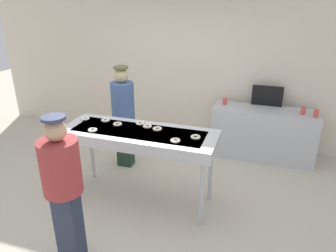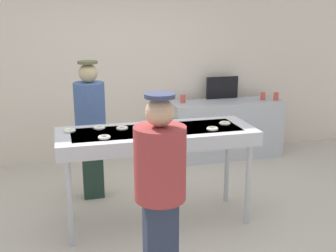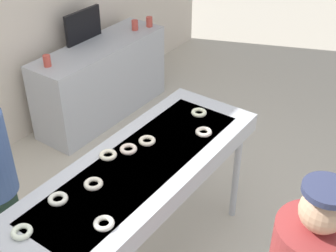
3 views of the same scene
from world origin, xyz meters
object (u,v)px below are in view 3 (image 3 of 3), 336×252
Objects in this scene: sugar_donut_2 at (147,141)px; sugar_donut_8 at (204,132)px; prep_counter at (102,81)px; paper_cup_1 at (47,61)px; paper_cup_0 at (135,25)px; sugar_donut_0 at (22,232)px; sugar_donut_3 at (93,184)px; fryer_conveyor at (140,173)px; sugar_donut_5 at (128,149)px; sugar_donut_7 at (104,223)px; sugar_donut_1 at (199,113)px; sugar_donut_6 at (58,199)px; paper_cup_2 at (149,22)px; sugar_donut_4 at (108,155)px; menu_display at (83,26)px.

sugar_donut_8 is (0.32, -0.27, 0.00)m from sugar_donut_2.
paper_cup_1 is at bearing 175.46° from prep_counter.
sugar_donut_0 is at bearing -151.58° from paper_cup_0.
fryer_conveyor is at bearing -15.18° from sugar_donut_3.
sugar_donut_5 is 1.04× the size of paper_cup_1.
sugar_donut_2 is at bearing 20.64° from sugar_donut_7.
sugar_donut_1 reaches higher than paper_cup_0.
sugar_donut_3 and sugar_donut_7 have the same top height.
prep_counter is 14.64× the size of paper_cup_0.
prep_counter is at bearing 43.53° from sugar_donut_7.
fryer_conveyor is at bearing -130.42° from prep_counter.
sugar_donut_0 is 1.04× the size of paper_cup_1.
sugar_donut_3 and sugar_donut_6 have the same top height.
paper_cup_2 is (0.18, -0.07, 0.00)m from paper_cup_0.
prep_counter is (0.97, 1.94, -0.60)m from sugar_donut_8.
sugar_donut_3 is at bearing -155.70° from sugar_donut_4.
sugar_donut_0 and sugar_donut_7 have the same top height.
sugar_donut_0 is 1.00× the size of sugar_donut_7.
sugar_donut_6 is at bearing -142.27° from prep_counter.
sugar_donut_7 is (0.31, -0.32, 0.00)m from sugar_donut_0.
sugar_donut_6 is 1.04× the size of paper_cup_0.
sugar_donut_7 is (0.01, -0.36, 0.00)m from sugar_donut_6.
sugar_donut_1 is 0.26m from sugar_donut_8.
sugar_donut_6 is at bearing 163.25° from sugar_donut_8.
sugar_donut_8 is 1.04× the size of paper_cup_2.
sugar_donut_2 is 2.29m from menu_display.
sugar_donut_2 reaches higher than paper_cup_1.
prep_counter is at bearing -90.00° from menu_display.
menu_display is at bearing 55.51° from sugar_donut_2.
sugar_donut_1 and sugar_donut_6 have the same top height.
sugar_donut_1 is 1.00× the size of sugar_donut_4.
sugar_donut_1 is 0.07× the size of prep_counter.
sugar_donut_2 is at bearing -15.99° from sugar_donut_5.
sugar_donut_7 is 0.07× the size of prep_counter.
paper_cup_2 is (2.33, 1.44, -0.10)m from sugar_donut_4.
sugar_donut_2 and sugar_donut_7 have the same top height.
sugar_donut_1 is at bearing 8.47° from sugar_donut_7.
sugar_donut_7 reaches higher than paper_cup_1.
paper_cup_0 is at bearing 39.71° from fryer_conveyor.
sugar_donut_0 is at bearing -134.90° from paper_cup_1.
sugar_donut_1 is at bearing -14.46° from sugar_donut_4.
menu_display reaches higher than sugar_donut_0.
sugar_donut_0 reaches higher than prep_counter.
sugar_donut_1 and sugar_donut_2 have the same top height.
sugar_donut_2 is 1.00× the size of sugar_donut_5.
paper_cup_1 is 1.00× the size of paper_cup_2.
fryer_conveyor is at bearing -113.27° from sugar_donut_5.
sugar_donut_0 is 1.08m from sugar_donut_2.
sugar_donut_8 is (0.61, -0.38, 0.00)m from sugar_donut_4.
sugar_donut_3 is 3.04m from paper_cup_2.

